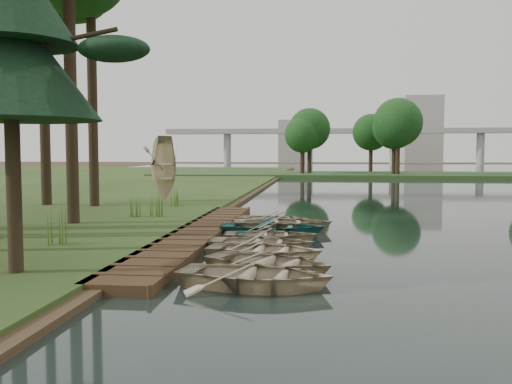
# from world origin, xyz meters

# --- Properties ---
(ground) EXTENTS (300.00, 300.00, 0.00)m
(ground) POSITION_xyz_m (0.00, 0.00, 0.00)
(ground) COLOR #3D2F1D
(boardwalk) EXTENTS (1.60, 16.00, 0.30)m
(boardwalk) POSITION_xyz_m (-1.60, 0.00, 0.15)
(boardwalk) COLOR #392716
(boardwalk) RESTS_ON ground
(peninsula) EXTENTS (50.00, 14.00, 0.45)m
(peninsula) POSITION_xyz_m (8.00, 50.00, 0.23)
(peninsula) COLOR #2B4820
(peninsula) RESTS_ON ground
(far_trees) EXTENTS (45.60, 5.60, 8.80)m
(far_trees) POSITION_xyz_m (4.67, 50.00, 6.43)
(far_trees) COLOR black
(far_trees) RESTS_ON peninsula
(bridge) EXTENTS (95.90, 4.00, 8.60)m
(bridge) POSITION_xyz_m (12.31, 120.00, 7.08)
(bridge) COLOR #A5A5A0
(bridge) RESTS_ON ground
(building_a) EXTENTS (10.00, 8.00, 18.00)m
(building_a) POSITION_xyz_m (30.00, 140.00, 9.00)
(building_a) COLOR #A5A5A0
(building_a) RESTS_ON ground
(building_b) EXTENTS (8.00, 8.00, 12.00)m
(building_b) POSITION_xyz_m (-5.00, 145.00, 6.00)
(building_b) COLOR #A5A5A0
(building_b) RESTS_ON ground
(rowboat_0) EXTENTS (3.67, 2.87, 0.69)m
(rowboat_0) POSITION_xyz_m (1.11, -6.88, 0.40)
(rowboat_0) COLOR #C5B38F
(rowboat_0) RESTS_ON water
(rowboat_1) EXTENTS (3.84, 3.35, 0.66)m
(rowboat_1) POSITION_xyz_m (1.27, -5.35, 0.38)
(rowboat_1) COLOR #C5B38F
(rowboat_1) RESTS_ON water
(rowboat_2) EXTENTS (3.39, 2.61, 0.65)m
(rowboat_2) POSITION_xyz_m (1.01, -3.70, 0.38)
(rowboat_2) COLOR #C5B38F
(rowboat_2) RESTS_ON water
(rowboat_3) EXTENTS (3.13, 2.28, 0.63)m
(rowboat_3) POSITION_xyz_m (0.81, -2.36, 0.37)
(rowboat_3) COLOR #C5B38F
(rowboat_3) RESTS_ON water
(rowboat_4) EXTENTS (3.11, 2.32, 0.62)m
(rowboat_4) POSITION_xyz_m (0.94, -0.83, 0.36)
(rowboat_4) COLOR #C5B38F
(rowboat_4) RESTS_ON water
(rowboat_5) EXTENTS (3.64, 2.66, 0.74)m
(rowboat_5) POSITION_xyz_m (0.88, 0.61, 0.42)
(rowboat_5) COLOR #2C7B71
(rowboat_5) RESTS_ON water
(rowboat_6) EXTENTS (3.81, 2.85, 0.75)m
(rowboat_6) POSITION_xyz_m (1.14, 1.83, 0.43)
(rowboat_6) COLOR #C5B38F
(rowboat_6) RESTS_ON water
(rowboat_7) EXTENTS (3.32, 2.64, 0.62)m
(rowboat_7) POSITION_xyz_m (0.71, 3.55, 0.36)
(rowboat_7) COLOR #C5B38F
(rowboat_7) RESTS_ON water
(stored_rowboat) EXTENTS (4.28, 3.93, 0.72)m
(stored_rowboat) POSITION_xyz_m (-5.83, 11.12, 0.66)
(stored_rowboat) COLOR #C5B38F
(stored_rowboat) RESTS_ON bank
(pine_tree) EXTENTS (3.80, 3.80, 8.42)m
(pine_tree) POSITION_xyz_m (-4.14, -7.04, 5.66)
(pine_tree) COLOR black
(pine_tree) RESTS_ON bank
(reeds_0) EXTENTS (0.60, 0.60, 1.15)m
(reeds_0) POSITION_xyz_m (-4.93, -3.34, 0.87)
(reeds_0) COLOR #3F661E
(reeds_0) RESTS_ON bank
(reeds_1) EXTENTS (0.60, 0.60, 1.06)m
(reeds_1) POSITION_xyz_m (-4.17, 3.70, 0.83)
(reeds_1) COLOR #3F661E
(reeds_1) RESTS_ON bank
(reeds_2) EXTENTS (0.60, 0.60, 0.88)m
(reeds_2) POSITION_xyz_m (-5.02, 3.67, 0.74)
(reeds_2) COLOR #3F661E
(reeds_2) RESTS_ON bank
(reeds_3) EXTENTS (0.60, 0.60, 0.87)m
(reeds_3) POSITION_xyz_m (-4.54, 8.20, 0.73)
(reeds_3) COLOR #3F661E
(reeds_3) RESTS_ON bank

